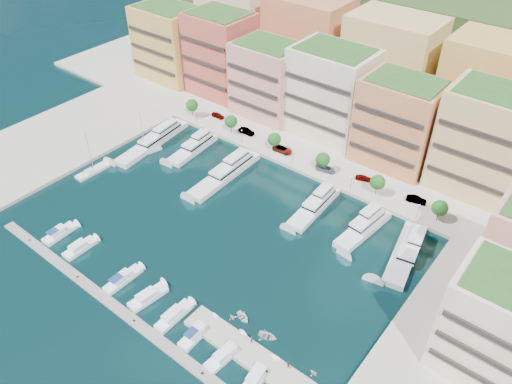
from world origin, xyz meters
TOP-DOWN VIEW (x-y plane):
  - ground at (0.00, 0.00)m, footprint 400.00×400.00m
  - north_quay at (0.00, 62.00)m, footprint 220.00×64.00m
  - west_quay at (-62.00, -8.00)m, footprint 34.00×76.00m
  - hillside at (0.00, 110.00)m, footprint 240.00×40.00m
  - south_pontoon at (-3.00, -30.00)m, footprint 72.00×2.20m
  - finger_pier at (30.00, -22.00)m, footprint 32.00×5.00m
  - apartment_0 at (-66.00, 49.99)m, footprint 22.00×16.50m
  - apartment_1 at (-44.00, 51.99)m, footprint 20.00×16.50m
  - apartment_2 at (-23.00, 49.99)m, footprint 20.00×15.50m
  - apartment_3 at (-2.00, 51.99)m, footprint 22.00×16.50m
  - apartment_4 at (20.00, 49.99)m, footprint 20.00×15.50m
  - apartment_5 at (42.00, 51.99)m, footprint 22.00×16.50m
  - apartment_east_b at (62.00, 1.99)m, footprint 18.00×14.50m
  - backblock_0 at (-55.00, 74.00)m, footprint 26.00×18.00m
  - backblock_1 at (-25.00, 74.00)m, footprint 26.00×18.00m
  - backblock_2 at (5.00, 74.00)m, footprint 26.00×18.00m
  - backblock_3 at (35.00, 74.00)m, footprint 26.00×18.00m
  - tree_0 at (-40.00, 33.50)m, footprint 3.80×3.80m
  - tree_1 at (-24.00, 33.50)m, footprint 3.80×3.80m
  - tree_2 at (-8.00, 33.50)m, footprint 3.80×3.80m
  - tree_3 at (8.00, 33.50)m, footprint 3.80×3.80m
  - tree_4 at (24.00, 33.50)m, footprint 3.80×3.80m
  - tree_5 at (40.00, 33.50)m, footprint 3.80×3.80m
  - lamppost_0 at (-36.00, 31.20)m, footprint 0.30×0.30m
  - lamppost_1 at (-18.00, 31.20)m, footprint 0.30×0.30m
  - lamppost_2 at (0.00, 31.20)m, footprint 0.30×0.30m
  - lamppost_3 at (18.00, 31.20)m, footprint 0.30×0.30m
  - lamppost_4 at (36.00, 31.20)m, footprint 0.30×0.30m
  - yacht_0 at (-38.58, 16.49)m, footprint 7.70×27.66m
  - yacht_1 at (-26.88, 20.74)m, footprint 6.05×18.26m
  - yacht_2 at (-11.54, 17.46)m, footprint 5.81×25.35m
  - yacht_4 at (14.63, 20.36)m, footprint 5.38×18.97m
  - yacht_5 at (27.88, 20.89)m, footprint 6.07×18.05m
  - yacht_6 at (38.95, 19.54)m, footprint 8.56×21.16m
  - cruiser_1 at (-26.32, -24.61)m, footprint 3.11×8.09m
  - cruiser_2 at (-18.62, -24.58)m, footprint 2.79×7.69m
  - cruiser_4 at (-3.82, -24.62)m, footprint 2.52×8.75m
  - cruiser_5 at (3.88, -24.59)m, footprint 3.77×8.55m
  - cruiser_6 at (11.35, -24.59)m, footprint 2.60×8.45m
  - cruiser_7 at (17.58, -24.61)m, footprint 2.76×8.44m
  - cruiser_8 at (24.83, -24.60)m, footprint 3.44×9.34m
  - cruiser_9 at (32.01, -24.59)m, footprint 3.77×8.37m
  - sailboat_1 at (-40.84, -4.43)m, footprint 3.02×9.57m
  - sailboat_2 at (-37.10, 10.69)m, footprint 5.36×10.07m
  - tender_1 at (20.26, -17.67)m, footprint 1.93×1.80m
  - tender_3 at (39.18, -17.88)m, footprint 1.82×1.67m
  - tender_0 at (21.88, -16.40)m, footprint 4.00×3.39m
  - tender_2 at (28.33, -16.85)m, footprint 4.28×3.49m
  - car_0 at (-33.06, 37.66)m, footprint 4.53×1.91m
  - car_1 at (-19.95, 35.69)m, footprint 5.11×1.98m
  - car_2 at (-5.78, 34.48)m, footprint 5.88×2.87m
  - car_3 at (8.73, 34.08)m, footprint 5.75×3.39m
  - car_4 at (18.68, 36.83)m, footprint 4.55×3.09m
  - car_5 at (33.32, 36.79)m, footprint 5.13×2.80m
  - person_0 at (27.09, -20.05)m, footprint 0.59×0.70m
  - person_1 at (35.28, -20.00)m, footprint 0.78×0.62m

SIDE VIEW (x-z plane):
  - ground at x=0.00m, z-range 0.00..0.00m
  - north_quay at x=0.00m, z-range -1.00..1.00m
  - west_quay at x=-62.00m, z-range -1.00..1.00m
  - hillside at x=0.00m, z-range -29.00..29.00m
  - south_pontoon at x=-3.00m, z-range -0.17..0.17m
  - finger_pier at x=30.00m, z-range -1.00..1.00m
  - sailboat_1 at x=-40.84m, z-range -6.29..6.91m
  - sailboat_2 at x=-37.10m, z-range -6.29..6.91m
  - tender_0 at x=21.88m, z-range 0.00..0.71m
  - tender_2 at x=28.33m, z-range 0.00..0.78m
  - tender_3 at x=39.18m, z-range 0.00..0.80m
  - tender_1 at x=20.26m, z-range 0.00..0.83m
  - cruiser_8 at x=24.83m, z-range -0.73..1.82m
  - cruiser_6 at x=11.35m, z-range -0.73..1.82m
  - cruiser_5 at x=3.88m, z-range -0.73..1.82m
  - cruiser_9 at x=32.01m, z-range -0.73..1.82m
  - cruiser_2 at x=-18.62m, z-range -0.73..1.82m
  - cruiser_4 at x=-3.82m, z-range -0.76..1.90m
  - cruiser_7 at x=17.58m, z-range -0.76..1.90m
  - cruiser_1 at x=-26.32m, z-range -0.76..1.90m
  - yacht_4 at x=14.63m, z-range -2.56..4.74m
  - yacht_1 at x=-26.88m, z-range -2.56..4.74m
  - yacht_2 at x=-11.54m, z-range -2.44..4.86m
  - yacht_0 at x=-38.58m, z-range -2.44..4.86m
  - yacht_6 at x=38.95m, z-range -2.44..4.86m
  - yacht_5 at x=27.88m, z-range -2.44..4.86m
  - car_4 at x=18.68m, z-range 1.00..2.44m
  - car_0 at x=-33.06m, z-range 1.00..2.53m
  - person_1 at x=35.28m, z-range 1.00..2.54m
  - car_3 at x=8.73m, z-range 1.00..2.56m
  - car_5 at x=33.32m, z-range 1.00..2.60m
  - car_2 at x=-5.78m, z-range 1.00..2.61m
  - person_0 at x=27.09m, z-range 1.00..2.62m
  - car_1 at x=-19.95m, z-range 1.00..2.66m
  - lamppost_0 at x=-36.00m, z-range 1.73..5.93m
  - lamppost_1 at x=-18.00m, z-range 1.73..5.93m
  - lamppost_2 at x=0.00m, z-range 1.73..5.93m
  - lamppost_3 at x=18.00m, z-range 1.73..5.93m
  - lamppost_4 at x=36.00m, z-range 1.73..5.93m
  - tree_0 at x=-40.00m, z-range 1.92..7.57m
  - tree_1 at x=-24.00m, z-range 1.92..7.57m
  - tree_2 at x=-8.00m, z-range 1.92..7.57m
  - tree_3 at x=8.00m, z-range 1.92..7.57m
  - tree_4 at x=24.00m, z-range 1.92..7.57m
  - tree_5 at x=40.00m, z-range 1.92..7.57m
  - apartment_east_b at x=62.00m, z-range 0.91..21.71m
  - apartment_2 at x=-23.00m, z-range 0.91..23.71m
  - apartment_4 at x=20.00m, z-range 0.91..24.71m
  - apartment_0 at x=-66.00m, z-range 0.91..25.71m
  - apartment_3 at x=-2.00m, z-range 0.91..26.71m
  - apartment_5 at x=42.00m, z-range 0.91..27.71m
  - apartment_1 at x=-44.00m, z-range 0.91..27.71m
  - backblock_0 at x=-55.00m, z-range 1.00..31.00m
  - backblock_1 at x=-25.00m, z-range 1.00..31.00m
  - backblock_2 at x=5.00m, z-range 1.00..31.00m
  - backblock_3 at x=35.00m, z-range 1.00..31.00m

